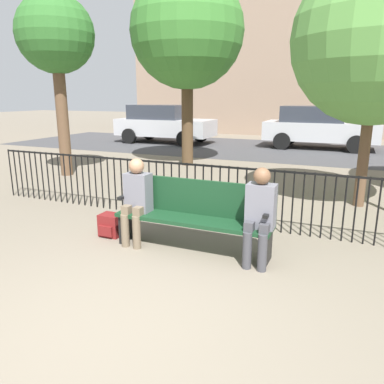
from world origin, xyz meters
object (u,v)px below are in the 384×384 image
tree_1 (187,32)px  backpack (111,225)px  parked_car_1 (318,127)px  tree_3 (56,37)px  seated_person_0 (136,197)px  seated_person_1 (260,212)px  tree_0 (377,40)px  parked_car_2 (163,123)px  park_bench (194,212)px

tree_1 → backpack: bearing=-76.8°
parked_car_1 → tree_3: bearing=-124.7°
tree_1 → seated_person_0: bearing=-72.4°
seated_person_1 → tree_0: bearing=70.6°
tree_1 → tree_3: bearing=-131.3°
parked_car_1 → parked_car_2: bearing=-173.5°
park_bench → tree_3: bearing=147.4°
tree_1 → tree_3: tree_1 is taller
seated_person_1 → backpack: (-2.19, 0.08, -0.50)m
park_bench → parked_car_1: (0.53, 11.01, 0.34)m
parked_car_2 → tree_1: bearing=-55.1°
seated_person_1 → seated_person_0: bearing=-180.0°
seated_person_0 → parked_car_1: 11.22m
backpack → tree_3: 5.79m
tree_3 → seated_person_0: bearing=-38.5°
backpack → park_bench: bearing=2.2°
backpack → tree_3: (-3.62, 3.20, 3.18)m
tree_0 → tree_3: size_ratio=1.00×
tree_3 → tree_0: bearing=-0.6°
tree_0 → parked_car_2: size_ratio=1.03×
tree_3 → parked_car_2: 7.62m
tree_3 → parked_car_1: bearing=55.3°
park_bench → seated_person_1: seated_person_1 is taller
backpack → parked_car_1: size_ratio=0.08×
parked_car_2 → seated_person_1: bearing=-57.2°
park_bench → parked_car_2: (-5.83, 10.29, 0.34)m
parked_car_1 → backpack: bearing=-99.4°
seated_person_0 → parked_car_1: size_ratio=0.28×
park_bench → seated_person_0: (-0.80, -0.13, 0.16)m
park_bench → tree_0: tree_0 is taller
seated_person_1 → backpack: 2.25m
tree_0 → tree_3: 6.96m
backpack → tree_1: tree_1 is taller
park_bench → seated_person_1: 0.92m
backpack → parked_car_1: parked_car_1 is taller
seated_person_0 → parked_car_1: bearing=83.2°
backpack → tree_3: bearing=138.6°
seated_person_1 → park_bench: bearing=171.5°
tree_3 → parked_car_2: bearing=97.2°
seated_person_0 → parked_car_2: 11.57m
seated_person_1 → tree_0: size_ratio=0.27×
seated_person_1 → backpack: seated_person_1 is taller
seated_person_1 → tree_1: bearing=121.2°
park_bench → seated_person_0: bearing=-170.5°
seated_person_0 → tree_0: tree_0 is taller
tree_0 → parked_car_1: (-1.49, 7.94, -2.05)m
park_bench → backpack: (-1.30, -0.05, -0.34)m
park_bench → tree_0: size_ratio=0.48×
seated_person_0 → parked_car_1: (1.32, 11.14, 0.18)m
seated_person_1 → parked_car_1: (-0.37, 11.14, 0.18)m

